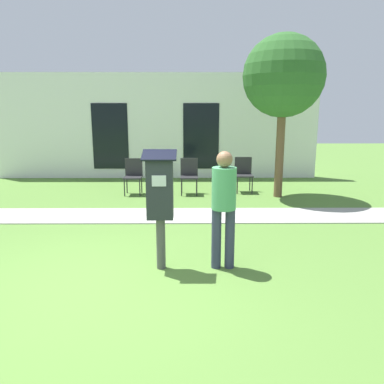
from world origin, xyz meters
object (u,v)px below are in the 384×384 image
Objects in this scene: person_standing at (224,201)px; outdoor_chair_right at (244,172)px; outdoor_chair_middle at (189,173)px; outdoor_chair_left at (133,173)px; parking_meter at (160,195)px.

person_standing is 4.96m from outdoor_chair_right.
outdoor_chair_right is at bearing 13.68° from outdoor_chair_middle.
outdoor_chair_middle is 1.43m from outdoor_chair_right.
parking_meter is at bearing -75.19° from outdoor_chair_left.
parking_meter reaches higher than outdoor_chair_middle.
outdoor_chair_right is (0.96, 4.85, -0.40)m from person_standing.
outdoor_chair_middle is at bearing 85.35° from parking_meter.
person_standing is 4.66m from outdoor_chair_middle.
outdoor_chair_left is 1.41m from outdoor_chair_middle.
parking_meter is at bearing -90.20° from outdoor_chair_middle.
parking_meter is at bearing -121.90° from outdoor_chair_right.
outdoor_chair_middle is (-0.45, 4.62, -0.40)m from person_standing.
person_standing is (0.83, 0.02, -0.09)m from parking_meter.
person_standing is at bearing 1.04° from parking_meter.
parking_meter is 1.77× the size of outdoor_chair_right.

